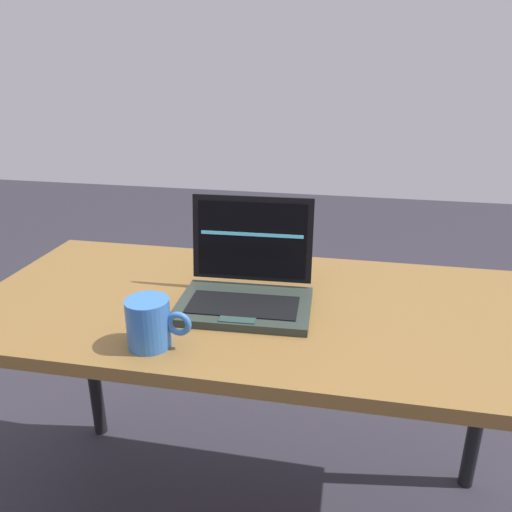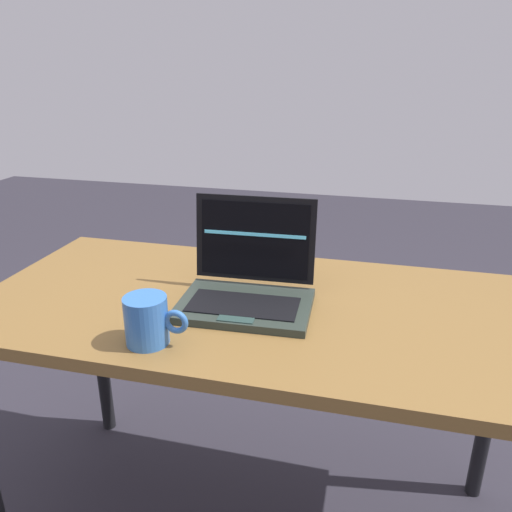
# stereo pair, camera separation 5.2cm
# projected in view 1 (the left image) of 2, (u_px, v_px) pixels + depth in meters

# --- Properties ---
(desk) EXTENTS (1.39, 0.67, 0.74)m
(desk) POSITION_uv_depth(u_px,v_px,m) (255.00, 330.00, 1.26)
(desk) COLOR brown
(desk) RESTS_ON ground
(laptop_front) EXTENTS (0.32, 0.26, 0.24)m
(laptop_front) POSITION_uv_depth(u_px,v_px,m) (247.00, 284.00, 1.22)
(laptop_front) COLOR #27302A
(laptop_front) RESTS_ON desk
(coffee_mug) EXTENTS (0.14, 0.09, 0.10)m
(coffee_mug) POSITION_uv_depth(u_px,v_px,m) (150.00, 323.00, 1.03)
(coffee_mug) COLOR #3064AF
(coffee_mug) RESTS_ON desk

